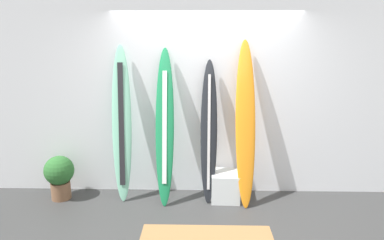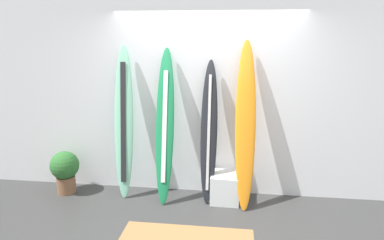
{
  "view_description": "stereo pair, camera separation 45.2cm",
  "coord_description": "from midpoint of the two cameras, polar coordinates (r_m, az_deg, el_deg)",
  "views": [
    {
      "loc": [
        -0.07,
        -3.44,
        2.21
      ],
      "look_at": [
        -0.18,
        0.95,
        1.11
      ],
      "focal_mm": 32.44,
      "sensor_mm": 36.0,
      "label": 1
    },
    {
      "loc": [
        0.38,
        -3.41,
        2.21
      ],
      "look_at": [
        -0.18,
        0.95,
        1.11
      ],
      "focal_mm": 32.44,
      "sensor_mm": 36.0,
      "label": 2
    }
  ],
  "objects": [
    {
      "name": "potted_plant",
      "position": [
        5.17,
        -17.83,
        -7.77
      ],
      "size": [
        0.4,
        0.4,
        0.61
      ],
      "color": "brown",
      "rests_on": "ground"
    },
    {
      "name": "surfboard_seafoam",
      "position": [
        4.73,
        -8.47,
        -0.47
      ],
      "size": [
        0.28,
        0.39,
        2.08
      ],
      "color": "#82CFAE",
      "rests_on": "ground"
    },
    {
      "name": "surfboard_charcoal",
      "position": [
        4.57,
        5.63,
        -2.13
      ],
      "size": [
        0.23,
        0.41,
        1.89
      ],
      "color": "black",
      "rests_on": "ground"
    },
    {
      "name": "surfboard_emerald",
      "position": [
        4.55,
        -1.65,
        -1.13
      ],
      "size": [
        0.24,
        0.51,
        2.04
      ],
      "color": "#1C814B",
      "rests_on": "ground"
    },
    {
      "name": "ground",
      "position": [
        4.09,
        4.22,
        -19.06
      ],
      "size": [
        8.0,
        8.0,
        0.04
      ],
      "primitive_type": "cube",
      "color": "#363636"
    },
    {
      "name": "surfboard_sunset",
      "position": [
        4.49,
        11.65,
        -1.15
      ],
      "size": [
        0.29,
        0.55,
        2.15
      ],
      "color": "orange",
      "rests_on": "ground"
    },
    {
      "name": "display_block_left",
      "position": [
        4.79,
        8.26,
        -10.99
      ],
      "size": [
        0.39,
        0.39,
        0.39
      ],
      "color": "white",
      "rests_on": "ground"
    },
    {
      "name": "wall_back",
      "position": [
        4.8,
        5.39,
        4.24
      ],
      "size": [
        7.2,
        0.2,
        2.8
      ],
      "primitive_type": "cube",
      "color": "white",
      "rests_on": "ground"
    }
  ]
}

